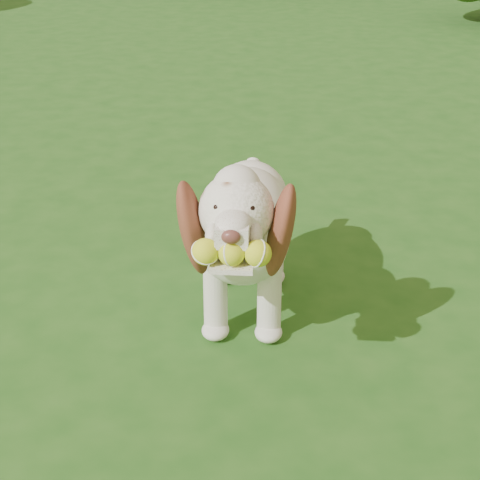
{
  "coord_description": "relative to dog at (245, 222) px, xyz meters",
  "views": [
    {
      "loc": [
        0.35,
        -3.25,
        1.83
      ],
      "look_at": [
        0.11,
        -0.55,
        0.51
      ],
      "focal_mm": 60.0,
      "sensor_mm": 36.0,
      "label": 1
    }
  ],
  "objects": [
    {
      "name": "dog",
      "position": [
        0.0,
        0.0,
        0.0
      ],
      "size": [
        0.46,
        1.32,
        0.86
      ],
      "rotation": [
        0.0,
        0.0,
        0.02
      ],
      "color": "silver",
      "rests_on": "ground"
    },
    {
      "name": "ground",
      "position": [
        -0.11,
        0.28,
        -0.46
      ],
      "size": [
        80.0,
        80.0,
        0.0
      ],
      "primitive_type": "plane",
      "color": "#1E4F16",
      "rests_on": "ground"
    }
  ]
}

